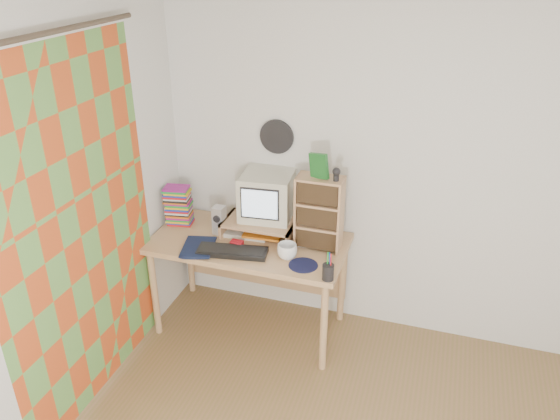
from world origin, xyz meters
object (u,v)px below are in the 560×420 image
Objects in this scene: crt_monitor at (266,198)px; cd_rack at (319,213)px; keyboard at (232,252)px; dvd_stack at (179,208)px; desk at (252,253)px; mug at (287,251)px; diary at (183,245)px.

cd_rack is at bearing -16.10° from crt_monitor.
keyboard is 1.87× the size of dvd_stack.
keyboard is at bearing -99.31° from desk.
crt_monitor reaches higher than desk.
desk is at bearing 71.34° from keyboard.
desk is at bearing 148.79° from mug.
crt_monitor is 0.46m from keyboard.
diary is (-0.40, -0.30, 0.16)m from desk.
cd_rack is at bearing -11.37° from dvd_stack.
diary is at bearing -142.86° from desk.
crt_monitor is at bearing 169.64° from cd_rack.
desk is at bearing -178.65° from cd_rack.
dvd_stack is (-0.59, 0.03, 0.26)m from desk.
crt_monitor is at bearing 60.76° from keyboard.
keyboard reaches higher than desk.
cd_rack is 0.97m from diary.
keyboard is 3.52× the size of mug.
cd_rack is (0.49, 0.01, 0.40)m from desk.
keyboard is at bearing -115.57° from crt_monitor.
diary is (-0.48, -0.39, -0.26)m from crt_monitor.
cd_rack is (0.41, -0.08, -0.02)m from crt_monitor.
desk is 0.65m from dvd_stack.
mug is at bearing -6.01° from diary.
desk is at bearing -13.44° from dvd_stack.
crt_monitor is 1.37× the size of dvd_stack.
diary is (-0.35, -0.04, 0.01)m from keyboard.
mug reaches higher than diary.
cd_rack is 0.34m from mug.
cd_rack is 2.03× the size of diary.
cd_rack is (1.09, -0.02, 0.14)m from dvd_stack.
crt_monitor is 2.58× the size of mug.
mug is (0.25, -0.29, -0.23)m from crt_monitor.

